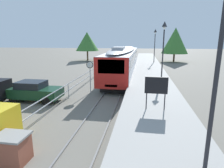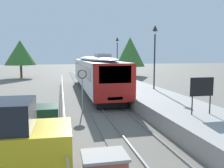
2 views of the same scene
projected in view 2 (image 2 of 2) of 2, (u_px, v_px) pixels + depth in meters
The scene contains 12 objects.
ground_plane at pixel (66, 93), 23.91m from camera, with size 160.00×160.00×0.00m, color #6B665B.
track_rails at pixel (95, 92), 24.53m from camera, with size 3.20×60.00×0.14m.
commuter_train at pixel (95, 71), 24.52m from camera, with size 2.82×19.08×3.74m.
station_platform at pixel (126, 87), 25.16m from camera, with size 3.90×60.00×0.90m, color #999691.
platform_lamp_mid_platform at pixel (155, 45), 19.97m from camera, with size 0.34×0.34×5.35m.
platform_lamp_far_end at pixel (117, 49), 33.18m from camera, with size 0.34×0.34×5.35m.
platform_notice_board at pixel (202, 88), 11.49m from camera, with size 1.20×0.08×1.80m.
speed_limit_sign at pixel (82, 80), 16.00m from camera, with size 0.61×0.10×2.81m.
carpark_fence at pixel (64, 104), 14.04m from camera, with size 0.06×36.06×1.25m.
parked_hatchback_dark_green at pixel (18, 112), 12.63m from camera, with size 4.01×1.77×1.53m.
tree_behind_carpark at pixel (20, 53), 39.52m from camera, with size 5.13×5.13×6.23m.
tree_behind_station_far at pixel (130, 52), 43.57m from camera, with size 5.43×5.43×7.03m.
Camera 2 is at (-3.41, -2.09, 3.74)m, focal length 38.43 mm.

